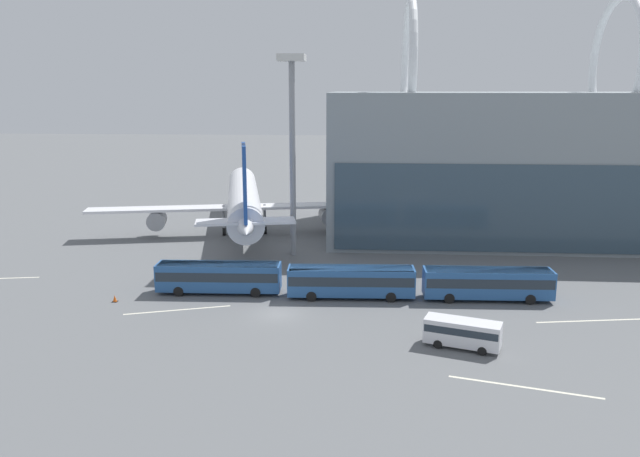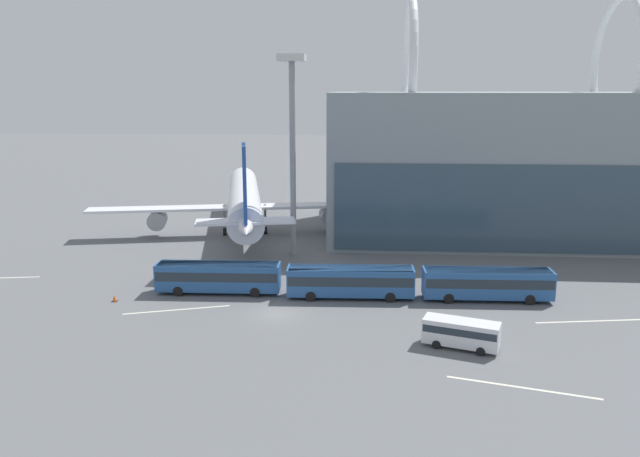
# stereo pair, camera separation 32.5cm
# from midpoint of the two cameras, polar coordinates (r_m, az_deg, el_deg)

# --- Properties ---
(ground_plane) EXTENTS (440.00, 440.00, 0.00)m
(ground_plane) POSITION_cam_midpoint_polar(r_m,az_deg,el_deg) (57.67, -4.04, -7.78)
(ground_plane) COLOR slate
(airliner_at_gate_near) EXTENTS (42.40, 42.79, 14.03)m
(airliner_at_gate_near) POSITION_cam_midpoint_polar(r_m,az_deg,el_deg) (87.84, -7.08, 2.49)
(airliner_at_gate_near) COLOR white
(airliner_at_gate_near) RESTS_ON ground_plane
(airliner_at_gate_far) EXTENTS (35.96, 36.20, 15.31)m
(airliner_at_gate_far) POSITION_cam_midpoint_polar(r_m,az_deg,el_deg) (100.30, 22.42, 3.50)
(airliner_at_gate_far) COLOR silver
(airliner_at_gate_far) RESTS_ON ground_plane
(shuttle_bus_0) EXTENTS (12.44, 2.97, 3.05)m
(shuttle_bus_0) POSITION_cam_midpoint_polar(r_m,az_deg,el_deg) (63.41, -9.37, -4.28)
(shuttle_bus_0) COLOR #285693
(shuttle_bus_0) RESTS_ON ground_plane
(shuttle_bus_1) EXTENTS (12.45, 3.08, 3.05)m
(shuttle_bus_1) POSITION_cam_midpoint_polar(r_m,az_deg,el_deg) (61.24, 2.70, -4.73)
(shuttle_bus_1) COLOR #285693
(shuttle_bus_1) RESTS_ON ground_plane
(shuttle_bus_2) EXTENTS (12.43, 2.95, 3.05)m
(shuttle_bus_2) POSITION_cam_midpoint_polar(r_m,az_deg,el_deg) (62.69, 14.94, -4.75)
(shuttle_bus_2) COLOR #285693
(shuttle_bus_2) RESTS_ON ground_plane
(service_van_foreground) EXTENTS (6.23, 3.74, 2.28)m
(service_van_foreground) POSITION_cam_midpoint_polar(r_m,az_deg,el_deg) (51.19, 12.71, -9.18)
(service_van_foreground) COLOR silver
(service_van_foreground) RESTS_ON ground_plane
(floodlight_mast) EXTENTS (3.17, 3.17, 23.98)m
(floodlight_mast) POSITION_cam_midpoint_polar(r_m,az_deg,el_deg) (74.73, -2.69, 9.82)
(floodlight_mast) COLOR gray
(floodlight_mast) RESTS_ON ground_plane
(lane_stripe_0) EXTENTS (7.79, 1.65, 0.01)m
(lane_stripe_0) POSITION_cam_midpoint_polar(r_m,az_deg,el_deg) (76.15, -27.22, -4.07)
(lane_stripe_0) COLOR silver
(lane_stripe_0) RESTS_ON ground_plane
(lane_stripe_1) EXTENTS (10.00, 2.91, 0.01)m
(lane_stripe_1) POSITION_cam_midpoint_polar(r_m,az_deg,el_deg) (46.52, 17.96, -13.63)
(lane_stripe_1) COLOR silver
(lane_stripe_1) RESTS_ON ground_plane
(lane_stripe_2) EXTENTS (9.99, 1.83, 0.01)m
(lane_stripe_2) POSITION_cam_midpoint_polar(r_m,az_deg,el_deg) (60.78, 23.40, -7.74)
(lane_stripe_2) COLOR silver
(lane_stripe_2) RESTS_ON ground_plane
(lane_stripe_3) EXTENTS (9.34, 3.23, 0.01)m
(lane_stripe_3) POSITION_cam_midpoint_polar(r_m,az_deg,el_deg) (59.93, -13.04, -7.27)
(lane_stripe_3) COLOR silver
(lane_stripe_3) RESTS_ON ground_plane
(traffic_cone_0) EXTENTS (0.52, 0.52, 0.66)m
(traffic_cone_0) POSITION_cam_midpoint_polar(r_m,az_deg,el_deg) (63.71, -18.39, -6.10)
(traffic_cone_0) COLOR black
(traffic_cone_0) RESTS_ON ground_plane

